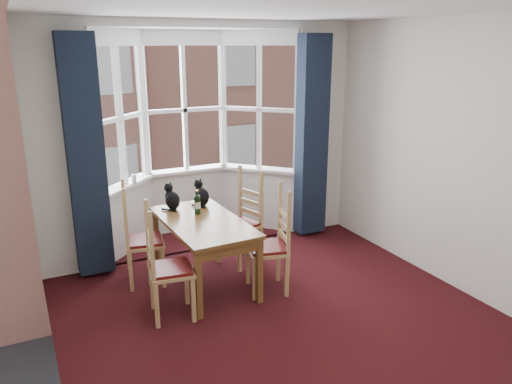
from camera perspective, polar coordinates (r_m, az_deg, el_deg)
floor at (r=4.72m, az=4.71°, el=-15.85°), size 4.50×4.50×0.00m
ceiling at (r=3.99m, az=5.73°, el=20.41°), size 4.50×4.50×0.00m
wall_left at (r=3.58m, az=-23.43°, el=-3.26°), size 0.00×4.50×4.50m
wall_right at (r=5.43m, az=23.55°, el=3.23°), size 0.00×4.50×4.50m
wall_back_pier_left at (r=5.77m, az=-21.41°, el=4.19°), size 0.70×0.12×2.80m
wall_back_pier_right at (r=6.86m, az=7.24°, el=7.05°), size 0.70×0.12×2.80m
bay_window at (r=6.59m, az=-7.41°, el=6.64°), size 2.76×0.94×2.80m
curtain_left at (r=5.63m, az=-18.86°, el=3.64°), size 0.38×0.22×2.60m
curtain_right at (r=6.60m, az=6.40°, el=6.25°), size 0.38×0.22×2.60m
dining_table at (r=5.35m, az=-6.07°, el=-4.13°), size 0.80×1.43×0.73m
chair_left_near at (r=4.82m, az=-10.77°, el=-8.95°), size 0.46×0.47×0.92m
chair_left_far at (r=5.54m, az=-13.56°, el=-5.67°), size 0.47×0.48×0.92m
chair_right_near at (r=5.25m, az=2.24°, el=-6.45°), size 0.49×0.51×0.92m
chair_right_far at (r=5.94m, az=-1.24°, el=-3.64°), size 0.51×0.52×0.92m
cat_left at (r=5.69m, az=-9.58°, el=-0.77°), size 0.21×0.25×0.31m
cat_right at (r=5.78m, az=-6.26°, el=-0.35°), size 0.19×0.25×0.31m
wine_bottle at (r=5.48m, az=-6.73°, el=-1.30°), size 0.07×0.07×0.27m
candle_tall at (r=6.33m, az=-13.77°, el=1.48°), size 0.06×0.06×0.11m
street at (r=36.71m, az=-22.24°, el=2.02°), size 80.00×80.00×0.00m
tenement_building at (r=17.55m, az=-19.88°, el=12.71°), size 18.40×7.80×15.20m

